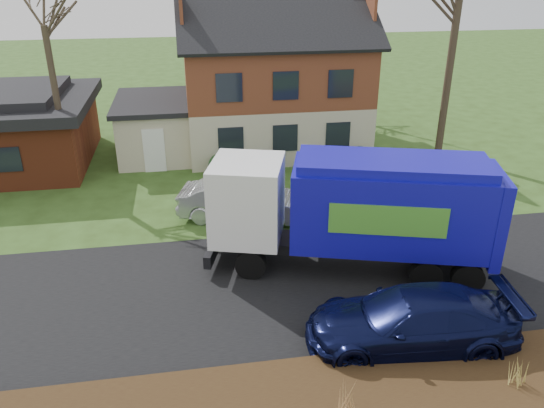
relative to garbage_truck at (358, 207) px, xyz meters
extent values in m
plane|color=#2D4717|center=(-2.52, -0.75, -2.22)|extent=(120.00, 120.00, 0.00)
cube|color=black|center=(-2.52, -0.75, -2.21)|extent=(80.00, 7.00, 0.02)
cube|color=beige|center=(-0.52, 13.25, -0.87)|extent=(9.00, 7.50, 2.70)
cube|color=#562E18|center=(-0.52, 13.25, 1.88)|extent=(9.00, 7.50, 2.80)
cube|color=beige|center=(-6.72, 12.75, -0.92)|extent=(3.50, 5.50, 2.60)
cube|color=black|center=(-6.72, 12.75, 0.50)|extent=(3.90, 5.90, 0.24)
cylinder|color=black|center=(-3.43, -0.04, -1.72)|extent=(1.04, 0.60, 0.99)
cylinder|color=black|center=(-2.87, 1.87, -1.72)|extent=(1.04, 0.60, 0.99)
cylinder|color=black|center=(1.77, -1.55, -1.72)|extent=(1.04, 0.60, 0.99)
cylinder|color=black|center=(2.33, 0.36, -1.72)|extent=(1.04, 0.60, 0.99)
cylinder|color=black|center=(2.96, -1.90, -1.72)|extent=(1.04, 0.60, 0.99)
cylinder|color=black|center=(3.51, 0.02, -1.72)|extent=(1.04, 0.60, 0.99)
cube|color=black|center=(0.04, -0.01, -1.41)|extent=(8.16, 3.38, 0.33)
cube|color=white|center=(-3.37, 0.98, 0.06)|extent=(2.76, 2.89, 2.56)
cube|color=black|center=(-4.38, 1.27, 0.20)|extent=(0.66, 2.03, 0.85)
cube|color=black|center=(-4.47, 1.30, -1.69)|extent=(0.89, 2.35, 0.43)
cube|color=#110DA2|center=(0.91, -0.26, 0.06)|extent=(6.41, 3.95, 2.56)
cube|color=#110DA2|center=(0.91, -0.26, 1.49)|extent=(6.05, 3.60, 0.28)
cube|color=#110DA2|center=(3.87, -1.13, -0.03)|extent=(1.00, 2.42, 2.75)
cube|color=#458D2E|center=(0.44, -1.38, 0.16)|extent=(3.29, 0.99, 0.95)
cube|color=#458D2E|center=(1.11, 0.93, 0.16)|extent=(3.29, 0.99, 0.95)
imported|color=#AFB3B7|center=(-3.25, 4.25, -1.43)|extent=(5.07, 2.96, 1.58)
imported|color=#0B0F33|center=(0.24, -3.97, -1.43)|extent=(5.64, 2.74, 1.58)
cylinder|color=#403526|center=(-10.63, 9.66, 1.19)|extent=(0.28, 0.28, 6.81)
cylinder|color=#3D3024|center=(7.71, 10.05, 1.81)|extent=(0.37, 0.37, 8.05)
cylinder|color=#453A29|center=(2.24, 21.38, 1.82)|extent=(0.31, 0.31, 8.08)
cone|color=tan|center=(-2.17, -6.32, -1.46)|extent=(0.04, 0.04, 0.91)
cone|color=tan|center=(-2.32, -6.32, -1.46)|extent=(0.04, 0.04, 0.91)
cone|color=tan|center=(-2.03, -6.32, -1.46)|extent=(0.04, 0.04, 0.91)
cone|color=tan|center=(-2.17, -6.20, -1.46)|extent=(0.04, 0.04, 0.91)
cone|color=tan|center=(-2.17, -6.43, -1.46)|extent=(0.04, 0.04, 0.91)
cone|color=tan|center=(2.04, -5.98, -1.54)|extent=(0.04, 0.04, 0.76)
cone|color=tan|center=(1.91, -5.98, -1.54)|extent=(0.04, 0.04, 0.76)
cone|color=tan|center=(2.17, -5.98, -1.54)|extent=(0.04, 0.04, 0.76)
cone|color=tan|center=(2.04, -5.88, -1.54)|extent=(0.04, 0.04, 0.76)
cone|color=tan|center=(2.04, -6.09, -1.54)|extent=(0.04, 0.04, 0.76)
camera|label=1|loc=(-5.13, -14.36, 7.04)|focal=35.00mm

